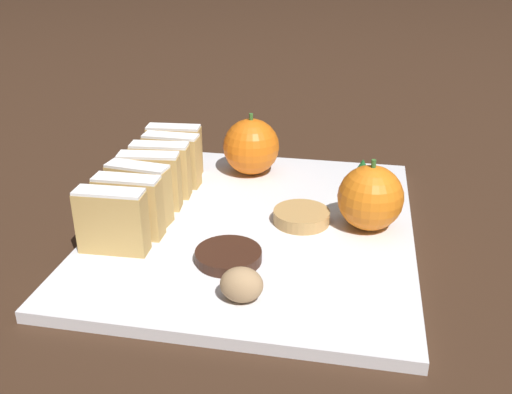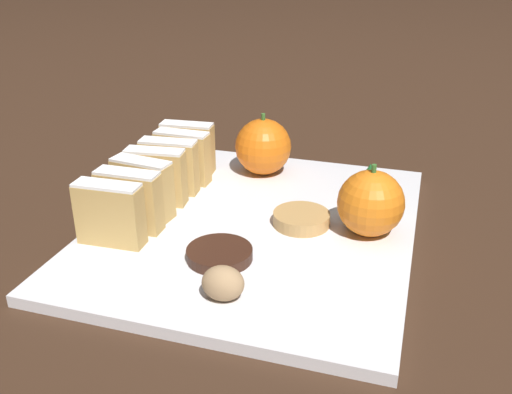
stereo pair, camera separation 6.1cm
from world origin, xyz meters
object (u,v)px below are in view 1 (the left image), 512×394
orange_near (370,198)px  orange_far (251,147)px  walnut (242,285)px  chocolate_cookie (228,256)px

orange_near → orange_far: (-0.15, 0.13, 0.00)m
walnut → orange_near: bearing=55.9°
orange_near → chocolate_cookie: bearing=-144.1°
orange_far → chocolate_cookie: bearing=-84.5°
chocolate_cookie → orange_near: bearing=35.9°
orange_near → walnut: bearing=-124.1°
orange_near → orange_far: orange_far is taller
orange_near → walnut: size_ratio=2.06×
orange_far → chocolate_cookie: size_ratio=1.25×
walnut → chocolate_cookie: (-0.03, 0.06, -0.01)m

